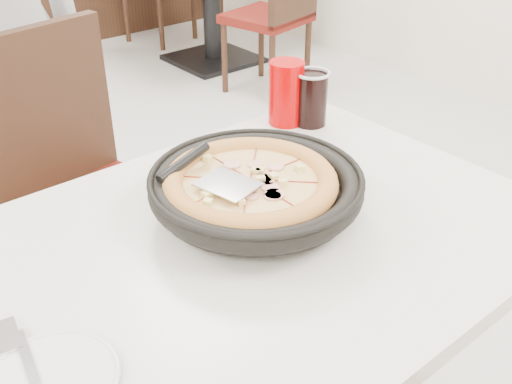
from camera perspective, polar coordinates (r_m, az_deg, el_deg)
chair_far at (r=1.77m, az=-14.72°, el=-1.16°), size 0.50×0.50×0.95m
trivet at (r=1.13m, az=-3.19°, el=-2.14°), size 0.12×0.12×0.04m
pizza_pan at (r=1.14m, az=0.00°, el=-0.34°), size 0.39×0.39×0.01m
pizza at (r=1.13m, az=-0.54°, el=0.23°), size 0.29×0.29×0.02m
pizza_server at (r=1.08m, az=-2.70°, el=0.77°), size 0.10×0.12×0.00m
side_plate at (r=0.88m, az=-18.88°, el=-16.73°), size 0.19×0.19×0.01m
fork at (r=0.90m, az=-20.80°, el=-15.10°), size 0.04×0.14×0.00m
cola_glass at (r=1.51m, az=5.28°, el=8.74°), size 0.08×0.08×0.13m
red_cup at (r=1.51m, az=2.89°, el=9.40°), size 0.09×0.09×0.16m
diner_person at (r=2.09m, az=-22.72°, el=13.18°), size 0.65×0.47×1.65m
bg_table_right at (r=4.22m, az=-4.24°, el=17.18°), size 1.21×0.82×0.75m
bg_chair_right_near at (r=3.65m, az=1.02°, el=16.66°), size 0.50×0.50×0.95m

